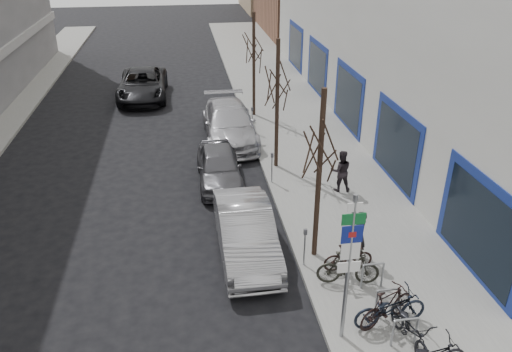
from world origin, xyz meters
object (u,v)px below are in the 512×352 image
object	(u,v)px
pedestrian_near	(359,235)
parked_car_mid	(219,166)
meter_mid	(272,165)
pedestrian_far	(341,171)
bike_near_right	(387,306)
bike_mid_inner	(348,268)
tree_far	(254,41)
meter_back	(252,117)
bike_rack	(388,298)
bike_mid_curb	(391,306)
bike_far_inner	(348,257)
tree_near	(321,137)
highway_sign_pole	(349,261)
lane_car	(143,84)
parked_car_back	(229,124)
meter_front	(305,244)
tree_mid	(278,75)
parked_car_front	(246,232)
bike_near_left	(411,327)

from	to	relation	value
pedestrian_near	parked_car_mid	bearing A→B (deg)	-90.27
meter_mid	pedestrian_far	distance (m)	2.69
bike_near_right	bike_mid_inner	xyz separation A→B (m)	(-0.48, 1.67, -0.00)
tree_far	meter_back	bearing A→B (deg)	-100.20
bike_rack	meter_mid	size ratio (longest dim) A/B	1.78
tree_far	bike_mid_curb	bearing A→B (deg)	-86.08
meter_back	bike_far_inner	size ratio (longest dim) A/B	0.83
tree_near	meter_back	size ratio (longest dim) A/B	4.33
bike_mid_curb	bike_far_inner	world-z (taller)	bike_mid_curb
highway_sign_pole	lane_car	xyz separation A→B (m)	(-5.90, 20.84, -1.63)
bike_far_inner	pedestrian_far	xyz separation A→B (m)	(1.25, 4.88, 0.38)
highway_sign_pole	parked_car_back	size ratio (longest dim) A/B	0.72
bike_far_inner	bike_near_right	bearing A→B (deg)	-174.73
meter_mid	pedestrian_near	size ratio (longest dim) A/B	0.77
highway_sign_pole	parked_car_mid	xyz separation A→B (m)	(-2.30, 9.10, -1.74)
highway_sign_pole	bike_mid_inner	size ratio (longest dim) A/B	2.32
meter_mid	lane_car	world-z (taller)	lane_car
tree_far	parked_car_back	world-z (taller)	tree_far
tree_near	pedestrian_near	xyz separation A→B (m)	(1.24, -0.39, -3.13)
tree_near	meter_front	size ratio (longest dim) A/B	4.33
meter_mid	meter_front	bearing A→B (deg)	-90.00
meter_front	meter_back	bearing A→B (deg)	90.00
pedestrian_near	tree_mid	bearing A→B (deg)	-112.08
tree_mid	meter_mid	xyz separation A→B (m)	(-0.45, -1.50, -3.19)
highway_sign_pole	parked_car_front	bearing A→B (deg)	114.68
bike_far_inner	bike_mid_curb	bearing A→B (deg)	-173.49
highway_sign_pole	parked_car_back	xyz separation A→B (m)	(-1.44, 13.47, -1.61)
meter_back	bike_mid_curb	bearing A→B (deg)	-83.52
parked_car_mid	pedestrian_far	world-z (taller)	pedestrian_far
parked_car_mid	highway_sign_pole	bearing A→B (deg)	-75.86
tree_far	parked_car_back	bearing A→B (deg)	-118.37
tree_mid	meter_mid	bearing A→B (deg)	-106.70
bike_rack	parked_car_mid	world-z (taller)	parked_car_mid
meter_front	bike_near_left	xyz separation A→B (m)	(1.78, -3.52, -0.19)
meter_mid	lane_car	distance (m)	13.56
tree_mid	parked_car_back	bearing A→B (deg)	115.36
pedestrian_near	pedestrian_far	size ratio (longest dim) A/B	0.98
meter_back	tree_far	bearing A→B (deg)	79.80
bike_near_right	pedestrian_far	size ratio (longest dim) A/B	1.08
pedestrian_far	meter_back	bearing A→B (deg)	-61.82
tree_mid	bike_mid_curb	distance (m)	10.40
parked_car_back	meter_front	bearing A→B (deg)	-83.80
bike_rack	bike_near_right	world-z (taller)	bike_near_right
pedestrian_near	pedestrian_far	xyz separation A→B (m)	(0.79, 4.34, 0.02)
parked_car_front	meter_back	bearing A→B (deg)	79.95
lane_car	pedestrian_far	xyz separation A→B (m)	(8.13, -13.38, 0.16)
meter_front	parked_car_mid	distance (m)	6.43
meter_back	bike_near_left	distance (m)	14.63
tree_near	lane_car	bearing A→B (deg)	109.39
tree_near	parked_car_back	size ratio (longest dim) A/B	0.94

